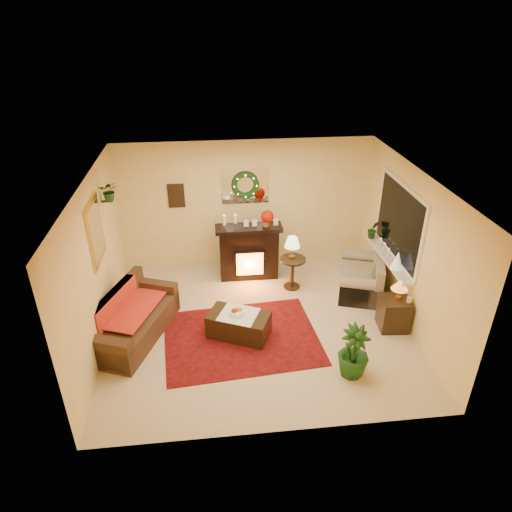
{
  "coord_description": "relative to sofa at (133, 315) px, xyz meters",
  "views": [
    {
      "loc": [
        -0.75,
        -6.23,
        4.76
      ],
      "look_at": [
        0.0,
        0.35,
        1.15
      ],
      "focal_mm": 32.0,
      "sensor_mm": 36.0,
      "label": 1
    }
  ],
  "objects": [
    {
      "name": "side_table_round",
      "position": [
        2.82,
        1.19,
        -0.1
      ],
      "size": [
        0.54,
        0.54,
        0.63
      ],
      "primitive_type": "cylinder",
      "rotation": [
        0.0,
        0.0,
        0.13
      ],
      "color": "#462C1B",
      "rests_on": "floor"
    },
    {
      "name": "window_glass",
      "position": [
        4.51,
        0.62,
        1.12
      ],
      "size": [
        0.02,
        1.7,
        1.22
      ],
      "primitive_type": "cube",
      "color": "black",
      "rests_on": "wall_right"
    },
    {
      "name": "mantel_candle_b",
      "position": [
        1.79,
        1.7,
        0.83
      ],
      "size": [
        0.05,
        0.05,
        0.16
      ],
      "primitive_type": "cylinder",
      "color": "white",
      "rests_on": "fireplace"
    },
    {
      "name": "end_table_square",
      "position": [
        4.28,
        -0.24,
        -0.16
      ],
      "size": [
        0.49,
        0.49,
        0.56
      ],
      "primitive_type": "cube",
      "rotation": [
        0.0,
        0.0,
        -0.09
      ],
      "color": "#51361F",
      "rests_on": "floor"
    },
    {
      "name": "mantel_mirror",
      "position": [
        2.04,
        2.3,
        1.27
      ],
      "size": [
        0.92,
        0.02,
        0.72
      ],
      "primitive_type": "cube",
      "color": "white",
      "rests_on": "wall_back"
    },
    {
      "name": "wreath",
      "position": [
        2.04,
        2.26,
        1.29
      ],
      "size": [
        0.55,
        0.11,
        0.55
      ],
      "primitive_type": "torus",
      "rotation": [
        1.57,
        0.0,
        0.0
      ],
      "color": "#194719",
      "rests_on": "wall_back"
    },
    {
      "name": "wall_front",
      "position": [
        2.04,
        -2.18,
        0.87
      ],
      "size": [
        5.0,
        5.0,
        0.0
      ],
      "primitive_type": "plane",
      "color": "#EFD88C",
      "rests_on": "ground"
    },
    {
      "name": "wall_art",
      "position": [
        0.69,
        2.3,
        1.12
      ],
      "size": [
        0.32,
        0.03,
        0.48
      ],
      "primitive_type": "cube",
      "color": "#381E11",
      "rests_on": "wall_back"
    },
    {
      "name": "sill_plant",
      "position": [
        4.38,
        1.35,
        0.66
      ],
      "size": [
        0.26,
        0.21,
        0.48
      ],
      "primitive_type": "imported",
      "color": "#1F4619",
      "rests_on": "window_sill"
    },
    {
      "name": "hanging_plant",
      "position": [
        -0.3,
        1.12,
        1.54
      ],
      "size": [
        0.33,
        0.28,
        0.36
      ],
      "primitive_type": "imported",
      "color": "#194719",
      "rests_on": "wall_left"
    },
    {
      "name": "fruit_bowl",
      "position": [
        1.66,
        -0.17,
        0.02
      ],
      "size": [
        0.25,
        0.25,
        0.06
      ],
      "primitive_type": "cylinder",
      "color": "white",
      "rests_on": "coffee_table"
    },
    {
      "name": "coffee_table",
      "position": [
        1.69,
        -0.17,
        -0.22
      ],
      "size": [
        1.11,
        0.89,
        0.41
      ],
      "primitive_type": "cube",
      "rotation": [
        0.0,
        0.0,
        -0.43
      ],
      "color": "black",
      "rests_on": "floor"
    },
    {
      "name": "poinsettia",
      "position": [
        2.4,
        1.67,
        0.87
      ],
      "size": [
        0.24,
        0.24,
        0.24
      ],
      "primitive_type": "sphere",
      "color": "#AD0F00",
      "rests_on": "fireplace"
    },
    {
      "name": "red_throw",
      "position": [
        -0.06,
        0.14,
        0.03
      ],
      "size": [
        0.75,
        1.22,
        0.02
      ],
      "primitive_type": "cube",
      "color": "red",
      "rests_on": "sofa"
    },
    {
      "name": "mini_tree",
      "position": [
        4.4,
        0.2,
        0.61
      ],
      "size": [
        0.21,
        0.21,
        0.31
      ],
      "primitive_type": "cone",
      "color": "white",
      "rests_on": "window_sill"
    },
    {
      "name": "area_rug",
      "position": [
        1.72,
        -0.26,
        -0.42
      ],
      "size": [
        2.62,
        2.05,
        0.01
      ],
      "primitive_type": "cube",
      "rotation": [
        0.0,
        0.0,
        0.08
      ],
      "color": "#531019",
      "rests_on": "floor"
    },
    {
      "name": "floor_palm",
      "position": [
        3.27,
        -1.26,
        0.02
      ],
      "size": [
        1.79,
        1.79,
        2.45
      ],
      "primitive_type": "imported",
      "rotation": [
        0.0,
        0.0,
        0.4
      ],
      "color": "#103B0F",
      "rests_on": "floor"
    },
    {
      "name": "wall_left",
      "position": [
        -0.46,
        0.07,
        0.87
      ],
      "size": [
        4.5,
        4.5,
        0.0
      ],
      "primitive_type": "plane",
      "color": "#EFD88C",
      "rests_on": "ground"
    },
    {
      "name": "floor",
      "position": [
        2.04,
        0.07,
        -0.43
      ],
      "size": [
        5.0,
        5.0,
        0.0
      ],
      "primitive_type": "plane",
      "color": "beige",
      "rests_on": "ground"
    },
    {
      "name": "wall_right",
      "position": [
        4.54,
        0.07,
        0.87
      ],
      "size": [
        4.5,
        4.5,
        0.0
      ],
      "primitive_type": "plane",
      "color": "#EFD88C",
      "rests_on": "ground"
    },
    {
      "name": "gold_mirror",
      "position": [
        -0.44,
        0.37,
        1.32
      ],
      "size": [
        0.03,
        0.84,
        1.0
      ],
      "primitive_type": "cube",
      "color": "gold",
      "rests_on": "wall_left"
    },
    {
      "name": "window_frame",
      "position": [
        4.53,
        0.62,
        1.12
      ],
      "size": [
        0.03,
        1.86,
        1.36
      ],
      "primitive_type": "cube",
      "color": "white",
      "rests_on": "wall_right"
    },
    {
      "name": "sofa",
      "position": [
        0.0,
        0.0,
        0.0
      ],
      "size": [
        1.4,
        1.98,
        0.78
      ],
      "primitive_type": "cube",
      "rotation": [
        0.0,
        0.0,
        -0.37
      ],
      "color": "brown",
      "rests_on": "floor"
    },
    {
      "name": "wall_back",
      "position": [
        2.04,
        2.32,
        0.87
      ],
      "size": [
        5.0,
        5.0,
        0.0
      ],
      "primitive_type": "plane",
      "color": "#EFD88C",
      "rests_on": "ground"
    },
    {
      "name": "mantel_candle_a",
      "position": [
        1.58,
        1.68,
        0.83
      ],
      "size": [
        0.06,
        0.06,
        0.19
      ],
      "primitive_type": "cylinder",
      "color": "white",
      "rests_on": "fireplace"
    },
    {
      "name": "lamp_tiffany",
      "position": [
        4.31,
        -0.24,
        0.32
      ],
      "size": [
        0.27,
        0.27,
        0.4
      ],
      "primitive_type": "cone",
      "color": "orange",
      "rests_on": "end_table_square"
    },
    {
      "name": "window_sill",
      "position": [
        4.42,
        0.62,
        0.44
      ],
      "size": [
        0.22,
        1.86,
        0.04
      ],
      "primitive_type": "cube",
      "color": "white",
      "rests_on": "wall_right"
    },
    {
      "name": "fireplace",
      "position": [
        2.04,
        1.69,
        0.12
      ],
      "size": [
        1.14,
        0.37,
        1.04
      ],
      "primitive_type": "cube",
      "rotation": [
        0.0,
        0.0,
        -0.01
      ],
      "color": "black",
      "rests_on": "floor"
    },
    {
      "name": "ceiling",
      "position": [
        2.04,
        0.07,
        2.17
      ],
      "size": [
        5.0,
        5.0,
        0.0
      ],
      "primitive_type": "plane",
      "color": "white",
      "rests_on": "ground"
    },
    {
      "name": "lamp_cream",
      "position": [
        2.8,
        1.21,
        0.45
      ],
      "size": [
        0.29,
        0.29,
        0.44
      ],
      "primitive_type": "cone",
      "color": "beige",
      "rests_on": "side_table_round"
    },
    {
      "name": "loveseat",
      "position": [
        4.1,
        0.96,
        -0.01
      ],
      "size": [
        1.12,
        1.47,
        0.75
      ],
      "primitive_type": "cube",
      "rotation": [
        0.0,
        0.0,
        -0.31
      ],
      "color": "gray",
      "rests_on": "floor"
    }
  ]
}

